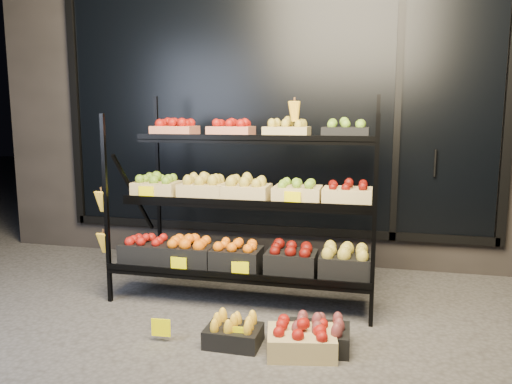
# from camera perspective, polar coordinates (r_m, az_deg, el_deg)

# --- Properties ---
(ground) EXTENTS (24.00, 24.00, 0.00)m
(ground) POSITION_cam_1_polar(r_m,az_deg,el_deg) (3.75, -3.50, -14.65)
(ground) COLOR #514F4C
(ground) RESTS_ON ground
(building) EXTENTS (6.00, 2.08, 3.50)m
(building) POSITION_cam_1_polar(r_m,az_deg,el_deg) (5.96, 3.77, 11.30)
(building) COLOR #2D2826
(building) RESTS_ON ground
(display_rack) EXTENTS (2.18, 1.02, 1.72)m
(display_rack) POSITION_cam_1_polar(r_m,az_deg,el_deg) (4.07, -1.20, -1.13)
(display_rack) COLOR black
(display_rack) RESTS_ON ground
(tag_floor_a) EXTENTS (0.13, 0.01, 0.12)m
(tag_floor_a) POSITION_cam_1_polar(r_m,az_deg,el_deg) (3.49, -10.79, -15.58)
(tag_floor_a) COLOR #FFF300
(tag_floor_a) RESTS_ON ground
(tag_floor_b) EXTENTS (0.13, 0.01, 0.12)m
(tag_floor_b) POSITION_cam_1_polar(r_m,az_deg,el_deg) (3.32, -2.09, -16.73)
(tag_floor_b) COLOR #FFF300
(tag_floor_b) RESTS_ON ground
(floor_crate_midleft) EXTENTS (0.36, 0.27, 0.19)m
(floor_crate_midleft) POSITION_cam_1_polar(r_m,az_deg,el_deg) (3.38, -2.59, -15.71)
(floor_crate_midleft) COLOR black
(floor_crate_midleft) RESTS_ON ground
(floor_crate_midright) EXTENTS (0.48, 0.39, 0.21)m
(floor_crate_midright) POSITION_cam_1_polar(r_m,az_deg,el_deg) (3.28, 5.21, -16.37)
(floor_crate_midright) COLOR tan
(floor_crate_midright) RESTS_ON ground
(floor_crate_right) EXTENTS (0.42, 0.31, 0.20)m
(floor_crate_right) POSITION_cam_1_polar(r_m,az_deg,el_deg) (3.36, 7.10, -15.82)
(floor_crate_right) COLOR black
(floor_crate_right) RESTS_ON ground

